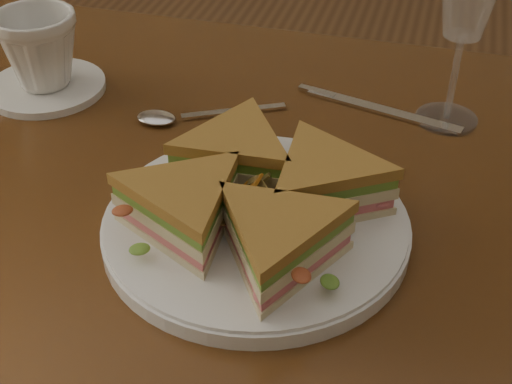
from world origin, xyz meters
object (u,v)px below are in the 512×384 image
coffee_cup (39,50)px  spoon (175,117)px  table (233,256)px  saucer (47,87)px  plate (256,227)px  sandwich_wedges (256,196)px  knife (371,108)px

coffee_cup → spoon: bearing=-29.7°
table → coffee_cup: size_ratio=11.70×
saucer → table: bearing=-25.1°
spoon → plate: bearing=-77.3°
table → plate: 0.13m
spoon → saucer: (-0.19, 0.02, 0.00)m
table → sandwich_wedges: sandwich_wedges is taller
spoon → knife: bearing=-6.1°
table → plate: size_ratio=4.04×
knife → saucer: 0.42m
plate → saucer: size_ratio=1.97×
plate → table: bearing=124.6°
table → plate: plate is taller
table → saucer: bearing=154.9°
sandwich_wedges → coffee_cup: size_ratio=3.05×
sandwich_wedges → saucer: size_ratio=2.08×
table → coffee_cup: coffee_cup is taller
sandwich_wedges → knife: (0.07, 0.27, -0.04)m
table → saucer: (-0.29, 0.14, 0.10)m
plate → sandwich_wedges: sandwich_wedges is taller
spoon → knife: size_ratio=0.79×
knife → saucer: bearing=-156.7°
plate → coffee_cup: bearing=149.0°
table → knife: bearing=59.1°
plate → spoon: bearing=130.3°
sandwich_wedges → knife: size_ratio=1.48×
sandwich_wedges → saucer: bearing=149.0°
spoon → coffee_cup: coffee_cup is taller
saucer → coffee_cup: coffee_cup is taller
saucer → sandwich_wedges: bearing=-31.0°
plate → knife: (0.07, 0.27, -0.01)m
sandwich_wedges → spoon: 0.24m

